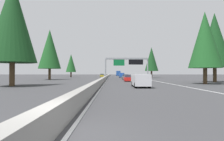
{
  "coord_description": "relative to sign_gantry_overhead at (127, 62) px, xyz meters",
  "views": [
    {
      "loc": [
        -5.65,
        -1.58,
        1.87
      ],
      "look_at": [
        56.1,
        -1.6,
        2.64
      ],
      "focal_mm": 30.58,
      "sensor_mm": 36.0,
      "label": 1
    }
  ],
  "objects": [
    {
      "name": "sedan_far_center",
      "position": [
        -13.59,
        0.86,
        -4.32
      ],
      "size": [
        4.4,
        1.8,
        1.47
      ],
      "color": "red",
      "rests_on": "ground"
    },
    {
      "name": "sedan_far_right",
      "position": [
        -0.58,
        0.56,
        -4.32
      ],
      "size": [
        4.4,
        1.8,
        1.47
      ],
      "color": "slate",
      "rests_on": "ground"
    },
    {
      "name": "shoulder_stripe_right",
      "position": [
        20.04,
        -5.48,
        -5.0
      ],
      "size": [
        160.0,
        0.16,
        0.01
      ],
      "primitive_type": "cube",
      "color": "silver",
      "rests_on": "ground"
    },
    {
      "name": "conifer_left_foreground",
      "position": [
        -28.84,
        18.51,
        4.21
      ],
      "size": [
        6.66,
        6.66,
        15.14
      ],
      "color": "#4C3823",
      "rests_on": "ground"
    },
    {
      "name": "minivan_mid_center",
      "position": [
        -30.63,
        0.73,
        -4.05
      ],
      "size": [
        5.0,
        1.95,
        1.69
      ],
      "color": "silver",
      "rests_on": "ground"
    },
    {
      "name": "conifer_right_near",
      "position": [
        -16.83,
        -16.52,
        3.62
      ],
      "size": [
        6.24,
        6.24,
        14.18
      ],
      "color": "#4C3823",
      "rests_on": "ground"
    },
    {
      "name": "oncoming_near",
      "position": [
        31.99,
        8.97,
        -4.32
      ],
      "size": [
        4.4,
        1.8,
        1.47
      ],
      "rotation": [
        0.0,
        0.0,
        3.14
      ],
      "color": "#AD931E",
      "rests_on": "ground"
    },
    {
      "name": "pickup_distant_a",
      "position": [
        19.3,
        0.57,
        -4.09
      ],
      "size": [
        5.6,
        2.0,
        1.86
      ],
      "color": "#1E4793",
      "rests_on": "ground"
    },
    {
      "name": "sign_gantry_overhead",
      "position": [
        0.0,
        0.0,
        0.0
      ],
      "size": [
        0.5,
        12.68,
        6.29
      ],
      "color": "gray",
      "rests_on": "ground"
    },
    {
      "name": "median_barrier",
      "position": [
        30.04,
        6.34,
        -4.56
      ],
      "size": [
        180.0,
        0.56,
        0.9
      ],
      "primitive_type": "cube",
      "color": "gray",
      "rests_on": "ground"
    },
    {
      "name": "conifer_left_mid",
      "position": [
        28.13,
        22.48,
        1.2
      ],
      "size": [
        4.49,
        4.49,
        10.21
      ],
      "color": "#4C3823",
      "rests_on": "ground"
    },
    {
      "name": "shoulder_stripe_median",
      "position": [
        20.04,
        5.79,
        -5.0
      ],
      "size": [
        160.0,
        0.16,
        0.01
      ],
      "primitive_type": "cube",
      "color": "silver",
      "rests_on": "ground"
    },
    {
      "name": "conifer_right_mid",
      "position": [
        19.02,
        -11.07,
        2.24
      ],
      "size": [
        5.24,
        5.24,
        11.91
      ],
      "color": "#4C3823",
      "rests_on": "ground"
    },
    {
      "name": "conifer_left_near",
      "position": [
        -3.38,
        21.58,
        3.41
      ],
      "size": [
        6.09,
        6.09,
        13.83
      ],
      "color": "#4C3823",
      "rests_on": "ground"
    },
    {
      "name": "bus_far_left",
      "position": [
        67.83,
        0.41,
        -3.29
      ],
      "size": [
        11.5,
        2.55,
        3.1
      ],
      "color": "#1E4793",
      "rests_on": "ground"
    },
    {
      "name": "conifer_right_foreground",
      "position": [
        -23.42,
        -11.31,
        2.48
      ],
      "size": [
        5.42,
        5.42,
        12.31
      ],
      "color": "#4C3823",
      "rests_on": "ground"
    },
    {
      "name": "ground_plane",
      "position": [
        10.04,
        6.04,
        -5.01
      ],
      "size": [
        320.0,
        320.0,
        0.0
      ],
      "primitive_type": "plane",
      "color": "#38383A"
    }
  ]
}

